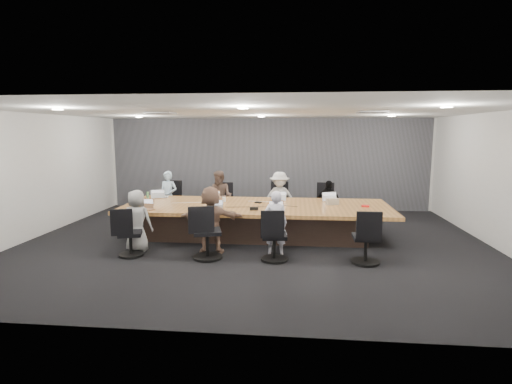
# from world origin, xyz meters

# --- Properties ---
(floor) EXTENTS (10.00, 8.00, 0.00)m
(floor) POSITION_xyz_m (0.00, 0.00, 0.00)
(floor) COLOR black
(floor) RESTS_ON ground
(ceiling) EXTENTS (10.00, 8.00, 0.00)m
(ceiling) POSITION_xyz_m (0.00, 0.00, 2.80)
(ceiling) COLOR white
(ceiling) RESTS_ON wall_back
(wall_back) EXTENTS (10.00, 0.00, 2.80)m
(wall_back) POSITION_xyz_m (0.00, 4.00, 1.40)
(wall_back) COLOR beige
(wall_back) RESTS_ON ground
(wall_front) EXTENTS (10.00, 0.00, 2.80)m
(wall_front) POSITION_xyz_m (0.00, -4.00, 1.40)
(wall_front) COLOR beige
(wall_front) RESTS_ON ground
(wall_left) EXTENTS (0.00, 8.00, 2.80)m
(wall_left) POSITION_xyz_m (-5.00, 0.00, 1.40)
(wall_left) COLOR beige
(wall_left) RESTS_ON ground
(wall_right) EXTENTS (0.00, 8.00, 2.80)m
(wall_right) POSITION_xyz_m (5.00, 0.00, 1.40)
(wall_right) COLOR beige
(wall_right) RESTS_ON ground
(curtain) EXTENTS (9.80, 0.04, 2.80)m
(curtain) POSITION_xyz_m (0.00, 3.92, 1.40)
(curtain) COLOR #56565E
(curtain) RESTS_ON ground
(conference_table) EXTENTS (6.00, 2.20, 0.74)m
(conference_table) POSITION_xyz_m (0.00, 0.50, 0.40)
(conference_table) COLOR #3F2D24
(conference_table) RESTS_ON ground
(chair_0) EXTENTS (0.64, 0.64, 0.87)m
(chair_0) POSITION_xyz_m (-2.50, 2.20, 0.43)
(chair_0) COLOR black
(chair_0) RESTS_ON ground
(chair_1) EXTENTS (0.62, 0.62, 0.80)m
(chair_1) POSITION_xyz_m (-1.09, 2.20, 0.40)
(chair_1) COLOR black
(chair_1) RESTS_ON ground
(chair_2) EXTENTS (0.65, 0.65, 0.88)m
(chair_2) POSITION_xyz_m (0.47, 2.20, 0.44)
(chair_2) COLOR black
(chair_2) RESTS_ON ground
(chair_3) EXTENTS (0.63, 0.63, 0.86)m
(chair_3) POSITION_xyz_m (1.71, 2.20, 0.43)
(chair_3) COLOR black
(chair_3) RESTS_ON ground
(chair_4) EXTENTS (0.62, 0.62, 0.74)m
(chair_4) POSITION_xyz_m (-2.28, -1.20, 0.37)
(chair_4) COLOR black
(chair_4) RESTS_ON ground
(chair_5) EXTENTS (0.73, 0.73, 0.88)m
(chair_5) POSITION_xyz_m (-0.77, -1.20, 0.44)
(chair_5) COLOR black
(chair_5) RESTS_ON ground
(chair_6) EXTENTS (0.58, 0.58, 0.79)m
(chair_6) POSITION_xyz_m (0.50, -1.20, 0.39)
(chair_6) COLOR black
(chair_6) RESTS_ON ground
(chair_7) EXTENTS (0.55, 0.55, 0.82)m
(chair_7) POSITION_xyz_m (2.17, -1.20, 0.41)
(chair_7) COLOR black
(chair_7) RESTS_ON ground
(person_0) EXTENTS (0.54, 0.40, 1.36)m
(person_0) POSITION_xyz_m (-2.50, 1.85, 0.68)
(person_0) COLOR #ABCAE3
(person_0) RESTS_ON ground
(laptop_0) EXTENTS (0.38, 0.30, 0.02)m
(laptop_0) POSITION_xyz_m (-2.50, 1.30, 0.75)
(laptop_0) COLOR #B2B2B7
(laptop_0) RESTS_ON conference_table
(person_1) EXTENTS (0.77, 0.67, 1.38)m
(person_1) POSITION_xyz_m (-1.09, 1.85, 0.69)
(person_1) COLOR brown
(person_1) RESTS_ON ground
(laptop_1) EXTENTS (0.40, 0.32, 0.02)m
(laptop_1) POSITION_xyz_m (-1.09, 1.30, 0.75)
(laptop_1) COLOR #8C6647
(laptop_1) RESTS_ON conference_table
(person_2) EXTENTS (0.90, 0.54, 1.36)m
(person_2) POSITION_xyz_m (0.47, 1.85, 0.68)
(person_2) COLOR #A4A4A4
(person_2) RESTS_ON ground
(laptop_2) EXTENTS (0.36, 0.28, 0.02)m
(laptop_2) POSITION_xyz_m (0.47, 1.30, 0.75)
(laptop_2) COLOR #B2B2B7
(laptop_2) RESTS_ON conference_table
(person_3) EXTENTS (0.70, 0.34, 1.16)m
(person_3) POSITION_xyz_m (1.71, 1.85, 0.58)
(person_3) COLOR black
(person_3) RESTS_ON ground
(laptop_3) EXTENTS (0.37, 0.28, 0.02)m
(laptop_3) POSITION_xyz_m (1.71, 1.30, 0.75)
(laptop_3) COLOR #B2B2B7
(laptop_3) RESTS_ON conference_table
(person_4) EXTENTS (0.63, 0.42, 1.24)m
(person_4) POSITION_xyz_m (-2.28, -0.85, 0.62)
(person_4) COLOR gray
(person_4) RESTS_ON ground
(laptop_4) EXTENTS (0.32, 0.24, 0.02)m
(laptop_4) POSITION_xyz_m (-2.28, -0.30, 0.75)
(laptop_4) COLOR #8C6647
(laptop_4) RESTS_ON conference_table
(person_5) EXTENTS (1.29, 0.55, 1.35)m
(person_5) POSITION_xyz_m (-0.77, -0.85, 0.67)
(person_5) COLOR brown
(person_5) RESTS_ON ground
(laptop_5) EXTENTS (0.33, 0.25, 0.02)m
(laptop_5) POSITION_xyz_m (-0.77, -0.30, 0.75)
(laptop_5) COLOR #B2B2B7
(laptop_5) RESTS_ON conference_table
(person_6) EXTENTS (0.48, 0.33, 1.27)m
(person_6) POSITION_xyz_m (0.50, -0.85, 0.63)
(person_6) COLOR silver
(person_6) RESTS_ON ground
(laptop_6) EXTENTS (0.34, 0.26, 0.02)m
(laptop_6) POSITION_xyz_m (0.50, -0.30, 0.75)
(laptop_6) COLOR #8C6647
(laptop_6) RESTS_ON conference_table
(bottle_green_left) EXTENTS (0.07, 0.07, 0.22)m
(bottle_green_left) POSITION_xyz_m (-2.65, 0.75, 0.85)
(bottle_green_left) COLOR #437848
(bottle_green_left) RESTS_ON conference_table
(bottle_green_right) EXTENTS (0.09, 0.09, 0.25)m
(bottle_green_right) POSITION_xyz_m (0.53, 0.08, 0.86)
(bottle_green_right) COLOR #437848
(bottle_green_right) RESTS_ON conference_table
(bottle_clear) EXTENTS (0.07, 0.07, 0.21)m
(bottle_clear) POSITION_xyz_m (-1.21, 0.55, 0.84)
(bottle_clear) COLOR silver
(bottle_clear) RESTS_ON conference_table
(cup_white_far) EXTENTS (0.11, 0.11, 0.11)m
(cup_white_far) POSITION_xyz_m (-0.81, 0.86, 0.79)
(cup_white_far) COLOR white
(cup_white_far) RESTS_ON conference_table
(cup_white_near) EXTENTS (0.10, 0.10, 0.10)m
(cup_white_near) POSITION_xyz_m (1.66, 0.82, 0.79)
(cup_white_near) COLOR white
(cup_white_near) RESTS_ON conference_table
(mug_brown) EXTENTS (0.10, 0.10, 0.10)m
(mug_brown) POSITION_xyz_m (-2.65, 0.48, 0.79)
(mug_brown) COLOR brown
(mug_brown) RESTS_ON conference_table
(mic_left) EXTENTS (0.16, 0.12, 0.03)m
(mic_left) POSITION_xyz_m (-0.93, 0.28, 0.76)
(mic_left) COLOR black
(mic_left) RESTS_ON conference_table
(mic_right) EXTENTS (0.17, 0.15, 0.03)m
(mic_right) POSITION_xyz_m (0.02, 0.75, 0.75)
(mic_right) COLOR black
(mic_right) RESTS_ON conference_table
(stapler) EXTENTS (0.18, 0.08, 0.07)m
(stapler) POSITION_xyz_m (0.01, -0.15, 0.77)
(stapler) COLOR black
(stapler) RESTS_ON conference_table
(canvas_bag) EXTENTS (0.30, 0.23, 0.14)m
(canvas_bag) POSITION_xyz_m (1.72, 0.70, 0.81)
(canvas_bag) COLOR #A79B87
(canvas_bag) RESTS_ON conference_table
(snack_packet) EXTENTS (0.18, 0.14, 0.04)m
(snack_packet) POSITION_xyz_m (2.43, 0.49, 0.76)
(snack_packet) COLOR red
(snack_packet) RESTS_ON conference_table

